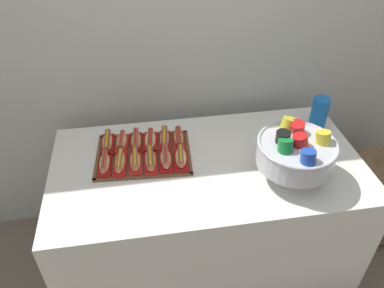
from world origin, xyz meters
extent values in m
plane|color=#7A6B5B|center=(0.00, 0.00, 0.00)|extent=(10.00, 10.00, 0.00)
cube|color=beige|center=(0.00, 0.56, 1.30)|extent=(6.00, 0.10, 2.60)
cube|color=white|center=(0.00, 0.00, 0.42)|extent=(1.57, 0.83, 0.75)
cylinder|color=black|center=(0.68, -0.31, 0.02)|extent=(0.05, 0.05, 0.04)
cylinder|color=black|center=(-0.68, 0.31, 0.02)|extent=(0.05, 0.05, 0.04)
cylinder|color=black|center=(0.68, 0.31, 0.02)|extent=(0.05, 0.05, 0.04)
cylinder|color=brown|center=(1.16, 0.11, 0.27)|extent=(0.35, 0.35, 0.53)
torus|color=brown|center=(1.16, 0.11, 0.04)|extent=(0.46, 0.46, 0.08)
torus|color=brown|center=(1.16, 0.11, 0.13)|extent=(0.49, 0.49, 0.08)
torus|color=brown|center=(1.16, 0.11, 0.22)|extent=(0.48, 0.48, 0.08)
torus|color=brown|center=(1.16, 0.11, 0.31)|extent=(0.45, 0.45, 0.08)
torus|color=brown|center=(1.16, 0.11, 0.40)|extent=(0.43, 0.43, 0.08)
cube|color=brown|center=(-0.32, 0.11, 0.80)|extent=(0.50, 0.39, 0.01)
cube|color=brown|center=(-0.33, -0.06, 0.80)|extent=(0.48, 0.05, 0.01)
cube|color=brown|center=(-0.31, 0.28, 0.80)|extent=(0.48, 0.05, 0.01)
cube|color=brown|center=(-0.55, 0.12, 0.80)|extent=(0.04, 0.36, 0.01)
cube|color=brown|center=(-0.08, 0.09, 0.80)|extent=(0.04, 0.36, 0.01)
cube|color=#B21414|center=(-0.51, 0.04, 0.81)|extent=(0.07, 0.17, 0.02)
ellipsoid|color=#E0BC7F|center=(-0.51, 0.04, 0.83)|extent=(0.06, 0.16, 0.04)
cylinder|color=#A8563D|center=(-0.51, 0.04, 0.84)|extent=(0.04, 0.15, 0.03)
cylinder|color=red|center=(-0.51, 0.04, 0.85)|extent=(0.01, 0.13, 0.01)
cube|color=red|center=(-0.43, 0.03, 0.81)|extent=(0.08, 0.18, 0.02)
ellipsoid|color=tan|center=(-0.43, 0.03, 0.83)|extent=(0.06, 0.17, 0.04)
cylinder|color=#A8563D|center=(-0.43, 0.03, 0.84)|extent=(0.04, 0.16, 0.03)
cylinder|color=yellow|center=(-0.43, 0.03, 0.85)|extent=(0.02, 0.13, 0.01)
cube|color=red|center=(-0.36, 0.03, 0.81)|extent=(0.07, 0.16, 0.02)
ellipsoid|color=#E0BC7F|center=(-0.36, 0.03, 0.83)|extent=(0.05, 0.15, 0.04)
cylinder|color=#A8563D|center=(-0.36, 0.03, 0.84)|extent=(0.03, 0.15, 0.03)
cylinder|color=yellow|center=(-0.36, 0.03, 0.86)|extent=(0.01, 0.13, 0.01)
cube|color=red|center=(-0.28, 0.03, 0.81)|extent=(0.07, 0.18, 0.02)
ellipsoid|color=#E0BC7F|center=(-0.28, 0.03, 0.83)|extent=(0.06, 0.17, 0.04)
cylinder|color=#9E4C38|center=(-0.28, 0.03, 0.84)|extent=(0.04, 0.17, 0.03)
cylinder|color=yellow|center=(-0.28, 0.03, 0.86)|extent=(0.01, 0.14, 0.01)
cube|color=#B21414|center=(-0.21, 0.02, 0.81)|extent=(0.07, 0.17, 0.02)
ellipsoid|color=beige|center=(-0.21, 0.02, 0.83)|extent=(0.06, 0.15, 0.04)
cylinder|color=#A8563D|center=(-0.21, 0.02, 0.85)|extent=(0.04, 0.15, 0.03)
cylinder|color=red|center=(-0.21, 0.02, 0.86)|extent=(0.01, 0.13, 0.01)
cube|color=#B21414|center=(-0.13, 0.02, 0.81)|extent=(0.08, 0.17, 0.02)
ellipsoid|color=#E0BC7F|center=(-0.13, 0.02, 0.83)|extent=(0.07, 0.16, 0.04)
cylinder|color=#9E4C38|center=(-0.13, 0.02, 0.85)|extent=(0.04, 0.16, 0.03)
cylinder|color=yellow|center=(-0.13, 0.02, 0.86)|extent=(0.02, 0.13, 0.01)
cube|color=#B21414|center=(-0.50, 0.20, 0.81)|extent=(0.07, 0.18, 0.02)
ellipsoid|color=#E0BC7F|center=(-0.50, 0.20, 0.83)|extent=(0.06, 0.17, 0.04)
cylinder|color=brown|center=(-0.50, 0.20, 0.84)|extent=(0.04, 0.17, 0.03)
cylinder|color=yellow|center=(-0.50, 0.20, 0.86)|extent=(0.01, 0.14, 0.01)
cube|color=red|center=(-0.42, 0.20, 0.81)|extent=(0.08, 0.16, 0.02)
ellipsoid|color=tan|center=(-0.42, 0.20, 0.83)|extent=(0.07, 0.15, 0.04)
cylinder|color=#A8563D|center=(-0.42, 0.20, 0.84)|extent=(0.04, 0.14, 0.03)
cylinder|color=red|center=(-0.42, 0.20, 0.86)|extent=(0.02, 0.12, 0.01)
cube|color=#B21414|center=(-0.35, 0.19, 0.81)|extent=(0.07, 0.18, 0.02)
ellipsoid|color=#E0BC7F|center=(-0.35, 0.19, 0.83)|extent=(0.06, 0.17, 0.04)
cylinder|color=#A8563D|center=(-0.35, 0.19, 0.84)|extent=(0.04, 0.17, 0.03)
cylinder|color=red|center=(-0.35, 0.19, 0.85)|extent=(0.01, 0.14, 0.01)
cube|color=red|center=(-0.27, 0.19, 0.81)|extent=(0.09, 0.18, 0.02)
ellipsoid|color=beige|center=(-0.27, 0.19, 0.83)|extent=(0.07, 0.17, 0.04)
cylinder|color=brown|center=(-0.27, 0.19, 0.84)|extent=(0.04, 0.16, 0.03)
cylinder|color=red|center=(-0.27, 0.19, 0.85)|extent=(0.02, 0.13, 0.01)
cube|color=red|center=(-0.20, 0.18, 0.81)|extent=(0.08, 0.18, 0.02)
ellipsoid|color=#E0BC7F|center=(-0.20, 0.18, 0.83)|extent=(0.06, 0.17, 0.04)
cylinder|color=#9E4C38|center=(-0.20, 0.18, 0.84)|extent=(0.05, 0.17, 0.03)
cylinder|color=yellow|center=(-0.20, 0.18, 0.86)|extent=(0.02, 0.14, 0.01)
cube|color=red|center=(-0.12, 0.18, 0.81)|extent=(0.07, 0.17, 0.02)
ellipsoid|color=beige|center=(-0.12, 0.18, 0.83)|extent=(0.06, 0.16, 0.04)
cylinder|color=brown|center=(-0.12, 0.18, 0.84)|extent=(0.04, 0.15, 0.03)
cylinder|color=red|center=(-0.12, 0.18, 0.86)|extent=(0.02, 0.13, 0.01)
cylinder|color=silver|center=(0.37, -0.17, 0.80)|extent=(0.18, 0.18, 0.02)
cone|color=silver|center=(0.37, -0.17, 0.85)|extent=(0.06, 0.06, 0.07)
cylinder|color=silver|center=(0.37, -0.17, 0.94)|extent=(0.36, 0.36, 0.11)
torus|color=silver|center=(0.37, -0.17, 1.00)|extent=(0.36, 0.36, 0.02)
cylinder|color=yellow|center=(0.49, -0.18, 0.99)|extent=(0.09, 0.11, 0.14)
cylinder|color=red|center=(0.41, -0.08, 0.99)|extent=(0.12, 0.11, 0.14)
cylinder|color=yellow|center=(0.36, -0.05, 0.99)|extent=(0.11, 0.10, 0.14)
cylinder|color=black|center=(0.31, -0.14, 0.99)|extent=(0.09, 0.09, 0.13)
cylinder|color=#197A33|center=(0.30, -0.21, 0.99)|extent=(0.07, 0.10, 0.14)
cylinder|color=#1E47B2|center=(0.37, -0.30, 0.99)|extent=(0.09, 0.10, 0.14)
cylinder|color=red|center=(0.39, -0.18, 0.99)|extent=(0.11, 0.09, 0.14)
cylinder|color=blue|center=(0.68, 0.22, 0.85)|extent=(0.09, 0.09, 0.12)
cylinder|color=blue|center=(0.68, 0.22, 0.87)|extent=(0.09, 0.09, 0.12)
cylinder|color=blue|center=(0.68, 0.22, 0.89)|extent=(0.09, 0.09, 0.12)
cylinder|color=blue|center=(0.68, 0.22, 0.91)|extent=(0.09, 0.09, 0.12)
camera|label=1|loc=(-0.31, -1.40, 2.03)|focal=35.10mm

